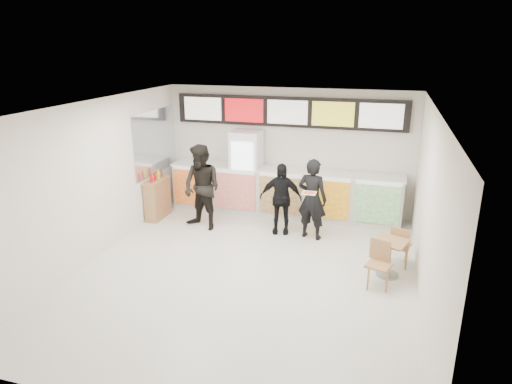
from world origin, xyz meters
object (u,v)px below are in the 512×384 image
at_px(customer_main, 312,199).
at_px(cafe_table, 390,251).
at_px(customer_left, 202,188).
at_px(customer_mid, 281,198).
at_px(drinks_fridge, 246,172).
at_px(condiment_ledge, 158,198).
at_px(service_counter, 283,192).

relative_size(customer_main, cafe_table, 1.22).
relative_size(customer_left, customer_mid, 1.21).
height_order(customer_mid, cafe_table, customer_mid).
bearing_deg(drinks_fridge, cafe_table, -35.99).
relative_size(drinks_fridge, cafe_table, 1.40).
bearing_deg(customer_left, customer_main, 22.09).
bearing_deg(cafe_table, drinks_fridge, 163.35).
height_order(drinks_fridge, condiment_ledge, drinks_fridge).
relative_size(drinks_fridge, customer_main, 1.15).
bearing_deg(service_counter, drinks_fridge, 179.01).
bearing_deg(customer_main, condiment_ledge, 9.77).
distance_m(service_counter, drinks_fridge, 1.03).
relative_size(customer_mid, condiment_ledge, 1.41).
xyz_separation_m(customer_mid, condiment_ledge, (-3.01, 0.06, -0.31)).
xyz_separation_m(service_counter, customer_mid, (0.19, -1.09, 0.21)).
bearing_deg(cafe_table, service_counter, 154.58).
bearing_deg(condiment_ledge, service_counter, 20.06).
height_order(customer_left, condiment_ledge, customer_left).
relative_size(customer_left, cafe_table, 1.33).
relative_size(customer_left, condiment_ledge, 1.71).
distance_m(service_counter, customer_left, 2.07).
bearing_deg(cafe_table, customer_mid, 168.33).
bearing_deg(service_counter, condiment_ledge, -159.94).
bearing_deg(cafe_table, condiment_ledge, -175.90).
relative_size(service_counter, customer_main, 3.19).
relative_size(cafe_table, condiment_ledge, 1.28).
xyz_separation_m(customer_left, customer_mid, (1.72, 0.25, -0.17)).
relative_size(drinks_fridge, customer_mid, 1.27).
height_order(customer_left, customer_mid, customer_left).
bearing_deg(customer_left, service_counter, 59.58).
relative_size(drinks_fridge, condiment_ledge, 1.80).
height_order(drinks_fridge, customer_left, drinks_fridge).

